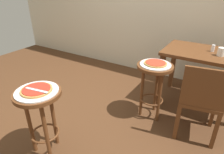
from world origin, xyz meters
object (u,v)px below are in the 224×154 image
serving_plate_middle (155,64)px  wooden_chair (201,100)px  stool_foreground (40,108)px  stool_middle (154,79)px  pizza_foreground (36,90)px  dining_table (208,61)px  serving_plate_foreground (37,91)px  pizza_middle (156,63)px  pizza_server_knife (37,90)px  cup_near_edge (221,52)px  condiment_shaker (213,48)px

serving_plate_middle → wooden_chair: 0.59m
stool_foreground → stool_middle: bearing=59.1°
pizza_foreground → dining_table: bearing=56.2°
serving_plate_middle → serving_plate_foreground: bearing=-120.9°
serving_plate_foreground → stool_middle: 1.28m
stool_foreground → serving_plate_middle: bearing=59.1°
pizza_middle → pizza_server_knife: size_ratio=1.14×
serving_plate_foreground → pizza_foreground: 0.02m
stool_middle → pizza_server_knife: 1.29m
serving_plate_middle → stool_middle: bearing=0.0°
pizza_middle → serving_plate_middle: bearing=180.0°
cup_near_edge → serving_plate_middle: bearing=-138.2°
dining_table → cup_near_edge: cup_near_edge is taller
stool_foreground → serving_plate_middle: (0.65, 1.09, 0.18)m
stool_middle → serving_plate_middle: size_ratio=1.98×
stool_middle → pizza_server_knife: (-0.62, -1.11, 0.21)m
stool_foreground → condiment_shaker: bearing=56.7°
pizza_foreground → condiment_shaker: size_ratio=3.17×
cup_near_edge → pizza_server_knife: size_ratio=0.44×
pizza_middle → dining_table: dining_table is taller
stool_middle → dining_table: (0.47, 0.59, 0.11)m
serving_plate_middle → cup_near_edge: 0.80m
serving_plate_foreground → condiment_shaker: size_ratio=4.39×
pizza_middle → condiment_shaker: size_ratio=3.01×
stool_foreground → pizza_server_knife: size_ratio=3.11×
condiment_shaker → pizza_middle: bearing=-127.2°
stool_foreground → pizza_middle: bearing=59.1°
condiment_shaker → pizza_server_knife: bearing=-122.3°
stool_foreground → pizza_middle: (0.65, 1.09, 0.19)m
pizza_foreground → pizza_middle: bearing=59.1°
wooden_chair → pizza_foreground: bearing=-140.3°
pizza_foreground → dining_table: size_ratio=0.24×
serving_plate_foreground → condiment_shaker: 2.07m
stool_foreground → wooden_chair: size_ratio=0.80×
stool_middle → cup_near_edge: bearing=41.8°
dining_table → cup_near_edge: bearing=-30.3°
stool_middle → serving_plate_middle: bearing=0.0°
stool_foreground → pizza_foreground: (0.00, 0.00, 0.19)m
dining_table → wooden_chair: bearing=-84.7°
wooden_chair → condiment_shaker: bearing=93.8°
condiment_shaker → wooden_chair: 0.81m
pizza_middle → pizza_server_knife: (-0.62, -1.11, 0.01)m
cup_near_edge → pizza_server_knife: (-1.21, -1.63, -0.07)m
serving_plate_foreground → dining_table: 2.02m
stool_foreground → serving_plate_middle: serving_plate_middle is taller
cup_near_edge → pizza_middle: bearing=-138.2°
pizza_foreground → condiment_shaker: bearing=56.7°
pizza_foreground → wooden_chair: size_ratio=0.31×
serving_plate_foreground → condiment_shaker: bearing=56.7°
serving_plate_foreground → condiment_shaker: condiment_shaker is taller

